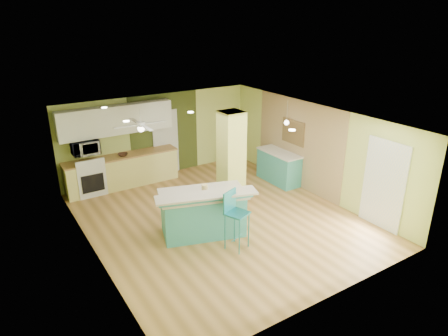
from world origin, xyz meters
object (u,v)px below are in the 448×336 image
Objects in this scene: peninsula at (203,212)px; fruit_bowl at (123,155)px; side_counter at (279,167)px; bar_stool at (234,211)px; canister at (205,189)px.

fruit_bowl is (-0.59, 3.51, 0.44)m from peninsula.
side_counter is 4.52m from fruit_bowl.
peninsula is at bearing -157.34° from side_counter.
fruit_bowl is at bearing 117.01° from peninsula.
peninsula reaches higher than side_counter.
peninsula reaches higher than fruit_bowl.
fruit_bowl reaches higher than side_counter.
bar_stool is 0.89× the size of side_counter.
bar_stool is at bearing -76.04° from canister.
bar_stool is at bearing -144.15° from side_counter.
peninsula is at bearing -178.39° from canister.
side_counter is at bearing 13.84° from bar_stool.
fruit_bowl is at bearing 79.07° from bar_stool.
bar_stool reaches higher than side_counter.
fruit_bowl is at bearing 152.18° from side_counter.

